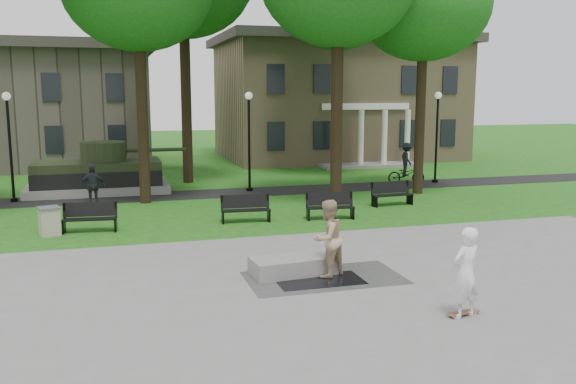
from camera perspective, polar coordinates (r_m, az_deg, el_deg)
The scene contains 23 objects.
ground at distance 17.73m, azimuth 3.49°, elevation -6.17°, with size 120.00×120.00×0.00m, color #175013.
plaza at distance 13.36m, azimuth 10.82°, elevation -11.57°, with size 22.00×16.00×0.02m, color gray.
footpath at distance 29.06m, azimuth -4.44°, elevation -0.03°, with size 44.00×2.60×0.01m, color black.
building_right at distance 44.93m, azimuth 4.50°, elevation 8.85°, with size 17.00×12.00×8.60m.
building_left at distance 42.92m, azimuth -23.28°, elevation 7.10°, with size 15.00×10.00×7.20m, color #4C443D.
tree_3 at distance 29.30m, azimuth 12.62°, elevation 16.72°, with size 6.00×6.00×11.19m.
tree_5 at distance 35.16m, azimuth 4.70°, elevation 17.40°, with size 6.40×6.40×12.44m.
lamp_left at distance 28.77m, azimuth -24.61°, elevation 4.64°, with size 0.36×0.36×4.73m.
lamp_mid at distance 29.13m, azimuth -3.66°, elevation 5.52°, with size 0.36×0.36×4.73m.
lamp_right at distance 32.77m, azimuth 13.76°, elevation 5.70°, with size 0.36×0.36×4.73m.
tank_monument at distance 30.34m, azimuth -17.28°, elevation 1.60°, with size 7.45×3.40×2.40m.
puddle at distance 15.58m, azimuth 2.97°, elevation -8.29°, with size 2.20×1.20×0.00m, color black.
concrete_block at distance 16.07m, azimuth 0.49°, elevation -6.89°, with size 2.20×1.00×0.45m, color gray.
skateboard at distance 13.80m, azimuth 16.09°, elevation -10.89°, with size 0.78×0.20×0.07m, color brown.
skateboarder at distance 13.40m, azimuth 16.28°, elevation -7.26°, with size 0.71×0.47×1.96m, color white.
friend_watching at distance 15.72m, azimuth 3.73°, elevation -4.35°, with size 0.98×0.76×2.01m, color tan.
pedestrian_walker at distance 26.36m, azimuth -17.84°, elevation 0.53°, with size 1.05×0.44×1.79m, color black.
cyclist at distance 32.15m, azimuth 11.03°, elevation 2.30°, with size 2.02×1.18×2.15m.
park_bench_0 at distance 21.91m, azimuth -18.07°, elevation -2.20°, with size 1.84×0.72×1.00m.
park_bench_1 at distance 22.44m, azimuth -4.02°, elevation -1.49°, with size 1.83×0.66×1.00m.
park_bench_2 at distance 22.95m, azimuth 3.91°, elevation -1.24°, with size 1.84×0.75×1.00m.
park_bench_3 at distance 26.03m, azimuth 9.67°, elevation -0.09°, with size 1.83×0.67×1.00m.
trash_bin at distance 21.82m, azimuth -21.43°, elevation -2.54°, with size 0.82×0.82×0.96m.
Camera 1 is at (-5.75, -16.08, 4.75)m, focal length 38.00 mm.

